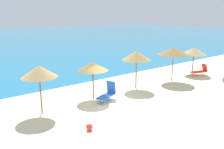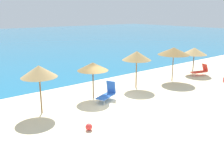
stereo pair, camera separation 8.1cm
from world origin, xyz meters
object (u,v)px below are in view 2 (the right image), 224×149
object	(u,v)px
beach_umbrella_6	(194,51)
lounge_chair_1	(201,71)
beach_ball	(89,127)
beach_umbrella_4	(137,56)
lounge_chair_0	(108,93)
beach_umbrella_5	(174,51)
beach_umbrella_2	(39,71)
beach_umbrella_3	(93,67)

from	to	relation	value
beach_umbrella_6	lounge_chair_1	bearing A→B (deg)	-83.70
lounge_chair_1	beach_ball	bearing A→B (deg)	115.30
beach_umbrella_4	beach_umbrella_6	bearing A→B (deg)	-0.13
beach_umbrella_4	beach_ball	world-z (taller)	beach_umbrella_4
beach_umbrella_6	beach_ball	distance (m)	14.88
beach_umbrella_4	lounge_chair_0	size ratio (longest dim) A/B	1.68
beach_umbrella_5	beach_umbrella_6	distance (m)	3.69
beach_umbrella_2	lounge_chair_0	size ratio (longest dim) A/B	1.66
beach_umbrella_2	beach_ball	distance (m)	4.34
beach_umbrella_3	beach_umbrella_4	bearing A→B (deg)	-1.11
beach_umbrella_2	beach_umbrella_3	world-z (taller)	beach_umbrella_2
beach_umbrella_4	lounge_chair_1	xyz separation A→B (m)	(7.55, -0.79, -2.12)
beach_umbrella_4	beach_ball	bearing A→B (deg)	-151.01
beach_umbrella_3	lounge_chair_1	xyz separation A→B (m)	(11.50, -0.86, -1.80)
beach_umbrella_4	beach_umbrella_5	bearing A→B (deg)	-6.75
lounge_chair_0	lounge_chair_1	xyz separation A→B (m)	(10.99, 0.07, -0.07)
beach_umbrella_3	lounge_chair_1	size ratio (longest dim) A/B	1.43
beach_umbrella_3	beach_umbrella_6	bearing A→B (deg)	-0.47
beach_umbrella_4	beach_ball	distance (m)	8.12
beach_umbrella_4	beach_umbrella_5	distance (m)	3.85
lounge_chair_0	beach_ball	world-z (taller)	lounge_chair_0
beach_umbrella_5	beach_umbrella_6	world-z (taller)	beach_umbrella_5
beach_umbrella_2	beach_umbrella_5	bearing A→B (deg)	-1.05
beach_umbrella_2	lounge_chair_1	xyz separation A→B (m)	(15.34, -0.55, -2.09)
beach_umbrella_4	lounge_chair_1	world-z (taller)	beach_umbrella_4
beach_umbrella_5	lounge_chair_0	distance (m)	7.56
beach_umbrella_2	lounge_chair_0	xyz separation A→B (m)	(4.35, -0.62, -2.02)
beach_umbrella_4	beach_umbrella_6	size ratio (longest dim) A/B	1.15
beach_umbrella_2	beach_ball	world-z (taller)	beach_umbrella_2
beach_umbrella_3	beach_ball	size ratio (longest dim) A/B	7.22
beach_umbrella_3	beach_umbrella_2	bearing A→B (deg)	-175.27
beach_umbrella_6	lounge_chair_0	size ratio (longest dim) A/B	1.46
beach_umbrella_2	lounge_chair_0	world-z (taller)	beach_umbrella_2
beach_umbrella_4	lounge_chair_0	world-z (taller)	beach_umbrella_4
beach_umbrella_5	beach_umbrella_6	bearing A→B (deg)	6.83
lounge_chair_0	lounge_chair_1	distance (m)	10.99
beach_umbrella_5	lounge_chair_1	size ratio (longest dim) A/B	1.66
lounge_chair_1	beach_umbrella_5	bearing A→B (deg)	98.46
beach_umbrella_2	lounge_chair_1	bearing A→B (deg)	-2.04
beach_umbrella_6	beach_ball	world-z (taller)	beach_umbrella_6
beach_umbrella_5	beach_ball	distance (m)	11.38
beach_umbrella_5	lounge_chair_0	xyz separation A→B (m)	(-7.26, -0.40, -2.09)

